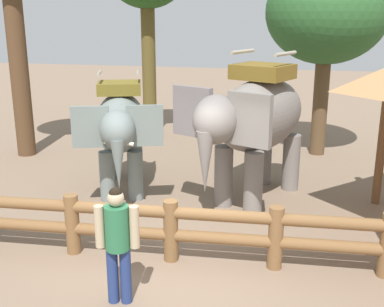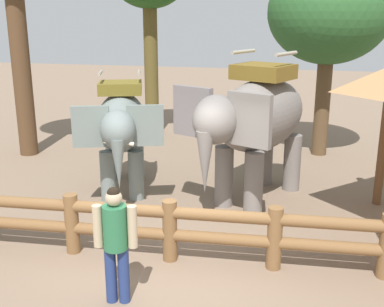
{
  "view_description": "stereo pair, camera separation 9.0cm",
  "coord_description": "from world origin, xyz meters",
  "px_view_note": "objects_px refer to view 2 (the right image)",
  "views": [
    {
      "loc": [
        1.93,
        -6.91,
        3.94
      ],
      "look_at": [
        0.0,
        1.67,
        1.4
      ],
      "focal_mm": 45.1,
      "sensor_mm": 36.0,
      "label": 1
    },
    {
      "loc": [
        2.02,
        -6.89,
        3.94
      ],
      "look_at": [
        0.0,
        1.67,
        1.4
      ],
      "focal_mm": 45.1,
      "sensor_mm": 36.0,
      "label": 2
    }
  ],
  "objects_px": {
    "log_fence": "(170,226)",
    "tourist_woman_in_black": "(116,237)",
    "elephant_near_left": "(121,126)",
    "elephant_center": "(256,120)",
    "tree_far_left": "(329,13)"
  },
  "relations": [
    {
      "from": "tourist_woman_in_black",
      "to": "tree_far_left",
      "type": "xyz_separation_m",
      "value": [
        2.91,
        8.47,
        2.98
      ]
    },
    {
      "from": "elephant_center",
      "to": "elephant_near_left",
      "type": "bearing_deg",
      "value": -178.06
    },
    {
      "from": "elephant_near_left",
      "to": "tree_far_left",
      "type": "height_order",
      "value": "tree_far_left"
    },
    {
      "from": "elephant_near_left",
      "to": "tree_far_left",
      "type": "xyz_separation_m",
      "value": [
        4.46,
        4.21,
        2.44
      ]
    },
    {
      "from": "elephant_near_left",
      "to": "elephant_center",
      "type": "bearing_deg",
      "value": 1.94
    },
    {
      "from": "log_fence",
      "to": "elephant_center",
      "type": "bearing_deg",
      "value": 70.85
    },
    {
      "from": "log_fence",
      "to": "elephant_near_left",
      "type": "distance_m",
      "value": 3.63
    },
    {
      "from": "elephant_center",
      "to": "tourist_woman_in_black",
      "type": "bearing_deg",
      "value": -108.25
    },
    {
      "from": "elephant_near_left",
      "to": "log_fence",
      "type": "bearing_deg",
      "value": -56.38
    },
    {
      "from": "elephant_center",
      "to": "tourist_woman_in_black",
      "type": "height_order",
      "value": "elephant_center"
    },
    {
      "from": "log_fence",
      "to": "elephant_near_left",
      "type": "relative_size",
      "value": 2.15
    },
    {
      "from": "log_fence",
      "to": "tourist_woman_in_black",
      "type": "relative_size",
      "value": 4.06
    },
    {
      "from": "log_fence",
      "to": "elephant_center",
      "type": "distance_m",
      "value": 3.42
    },
    {
      "from": "tourist_woman_in_black",
      "to": "tree_far_left",
      "type": "bearing_deg",
      "value": 71.01
    },
    {
      "from": "elephant_near_left",
      "to": "tourist_woman_in_black",
      "type": "height_order",
      "value": "elephant_near_left"
    }
  ]
}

